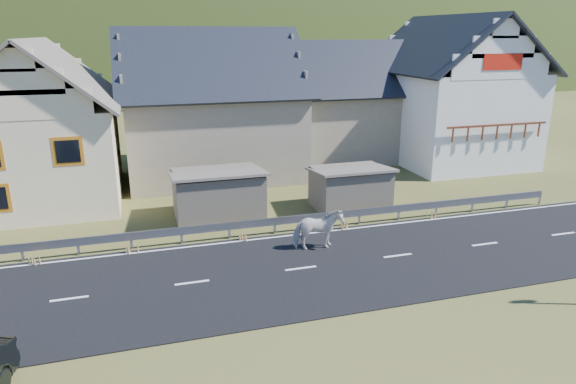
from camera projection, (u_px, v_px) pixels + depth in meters
name	position (u px, v px, depth m)	size (l,w,h in m)	color
ground	(301.00, 269.00, 19.03)	(160.00, 160.00, 0.00)	#3C421C
road	(301.00, 269.00, 19.02)	(60.00, 7.00, 0.04)	black
lane_markings	(301.00, 268.00, 19.01)	(60.00, 6.60, 0.01)	silver
guardrail	(275.00, 222.00, 22.23)	(28.10, 0.09, 0.75)	#93969B
shed_left	(218.00, 195.00, 24.10)	(4.30, 3.30, 2.40)	#6B6152
shed_right	(350.00, 189.00, 25.44)	(3.80, 2.90, 2.20)	#6B6152
house_cream	(41.00, 116.00, 25.99)	(7.80, 9.80, 8.30)	#F7E6B7
house_stone_a	(210.00, 98.00, 31.11)	(10.80, 9.80, 8.90)	gray
house_stone_b	(349.00, 95.00, 35.78)	(9.80, 8.80, 8.10)	gray
house_white	(450.00, 85.00, 34.41)	(8.80, 10.80, 9.70)	white
mountain	(165.00, 112.00, 191.09)	(440.00, 280.00, 260.00)	#1E3112
horse	(318.00, 230.00, 20.49)	(1.96, 0.89, 1.66)	silver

